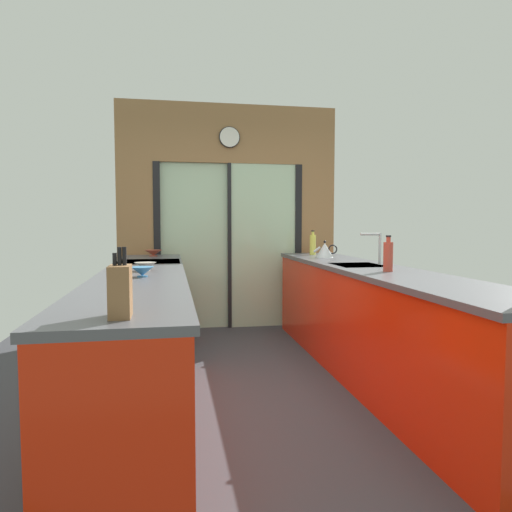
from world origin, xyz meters
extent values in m
cube|color=#38383D|center=(0.00, 0.60, -0.01)|extent=(5.04, 7.60, 0.02)
cube|color=olive|center=(0.00, 2.40, 2.35)|extent=(2.64, 0.08, 0.70)
cube|color=#B2D1AD|center=(-0.42, 2.42, 1.00)|extent=(0.80, 0.02, 2.00)
cube|color=#B2D1AD|center=(0.42, 2.38, 1.00)|extent=(0.80, 0.02, 2.00)
cube|color=black|center=(-0.86, 2.40, 1.00)|extent=(0.08, 0.10, 2.00)
cube|color=black|center=(0.86, 2.40, 1.00)|extent=(0.08, 0.10, 2.00)
cube|color=black|center=(0.00, 2.40, 1.00)|extent=(0.04, 0.10, 2.00)
cube|color=olive|center=(-1.11, 2.40, 1.00)|extent=(0.42, 0.08, 2.00)
cube|color=olive|center=(1.11, 2.40, 1.00)|extent=(0.42, 0.08, 2.00)
cylinder|color=white|center=(0.00, 2.34, 2.30)|extent=(0.23, 0.03, 0.23)
torus|color=black|center=(0.00, 2.34, 2.30)|extent=(0.25, 0.02, 0.25)
cube|color=red|center=(-0.91, -0.33, 0.44)|extent=(0.58, 2.55, 0.88)
cube|color=red|center=(-0.91, 1.88, 0.44)|extent=(0.58, 0.65, 0.88)
cube|color=#4C4C51|center=(-0.91, 0.30, 0.90)|extent=(0.62, 3.80, 0.04)
cube|color=red|center=(0.91, 0.30, 0.44)|extent=(0.58, 3.80, 0.88)
cube|color=#4C4C51|center=(0.91, 0.30, 0.90)|extent=(0.62, 3.80, 0.04)
cube|color=#B7BABC|center=(0.89, 0.55, 0.90)|extent=(0.40, 0.48, 0.05)
cylinder|color=#B7BABC|center=(1.09, 0.55, 1.06)|extent=(0.02, 0.02, 0.27)
cylinder|color=#B7BABC|center=(1.00, 0.55, 1.18)|extent=(0.18, 0.02, 0.02)
cube|color=#B7BABC|center=(-0.91, 1.25, 0.44)|extent=(0.58, 0.60, 0.88)
cube|color=black|center=(-0.61, 1.25, 0.48)|extent=(0.01, 0.48, 0.28)
cube|color=black|center=(-0.91, 1.25, 0.91)|extent=(0.58, 0.60, 0.03)
cylinder|color=#B7BABC|center=(-0.61, 1.07, 0.80)|extent=(0.02, 0.04, 0.04)
cylinder|color=#B7BABC|center=(-0.61, 1.25, 0.80)|extent=(0.02, 0.04, 0.04)
cylinder|color=#B7BABC|center=(-0.61, 1.43, 0.80)|extent=(0.02, 0.04, 0.04)
cylinder|color=teal|center=(-0.89, -0.04, 0.92)|extent=(0.07, 0.07, 0.01)
cone|color=teal|center=(-0.89, -0.04, 0.96)|extent=(0.16, 0.16, 0.06)
cylinder|color=gray|center=(-0.89, 0.34, 0.92)|extent=(0.07, 0.07, 0.01)
cone|color=gray|center=(-0.89, 0.34, 0.96)|extent=(0.16, 0.16, 0.06)
cylinder|color=#BC4C38|center=(-0.89, 1.94, 0.92)|extent=(0.09, 0.09, 0.01)
cone|color=#BC4C38|center=(-0.89, 1.94, 0.96)|extent=(0.19, 0.19, 0.06)
cube|color=brown|center=(-0.89, -1.40, 1.02)|extent=(0.08, 0.14, 0.20)
cylinder|color=black|center=(-0.91, -1.40, 1.14)|extent=(0.02, 0.02, 0.06)
cylinder|color=black|center=(-0.89, -1.40, 1.15)|extent=(0.02, 0.02, 0.08)
cylinder|color=black|center=(-0.87, -1.40, 1.15)|extent=(0.02, 0.02, 0.08)
cone|color=#B7BABC|center=(0.89, 1.44, 1.00)|extent=(0.19, 0.19, 0.15)
sphere|color=black|center=(0.89, 1.44, 1.09)|extent=(0.03, 0.03, 0.03)
cylinder|color=#B7BABC|center=(0.81, 1.44, 1.00)|extent=(0.08, 0.02, 0.07)
torus|color=black|center=(0.98, 1.44, 1.00)|extent=(0.10, 0.01, 0.10)
cylinder|color=#B23D2D|center=(0.89, -0.01, 1.03)|extent=(0.07, 0.07, 0.22)
cylinder|color=#B23D2D|center=(0.89, -0.01, 1.16)|extent=(0.03, 0.03, 0.04)
cylinder|color=black|center=(0.89, -0.01, 1.18)|extent=(0.04, 0.04, 0.01)
cylinder|color=#D1CC4C|center=(0.89, 1.86, 1.03)|extent=(0.07, 0.07, 0.23)
cylinder|color=#D1CC4C|center=(0.89, 1.86, 1.17)|extent=(0.03, 0.03, 0.04)
cylinder|color=black|center=(0.89, 1.86, 1.19)|extent=(0.04, 0.04, 0.01)
camera|label=1|loc=(-0.70, -3.22, 1.28)|focal=32.56mm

